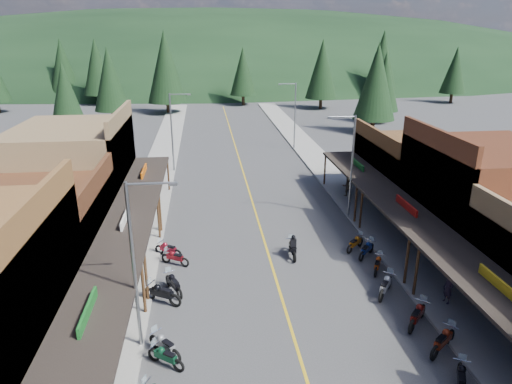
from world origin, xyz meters
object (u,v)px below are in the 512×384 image
object	(u,v)px
streetlight_3	(294,113)
pine_8	(65,93)
bike_west_4	(165,356)
bike_east_9	(355,242)
streetlight_2	(350,162)
pine_6	(455,70)
bike_west_5	(165,344)
bike_east_5	(417,314)
pine_1	(97,67)
pedestrian_east_a	(448,289)
pine_7	(62,65)
pine_5	(382,60)
bike_west_6	(162,293)
pedestrian_east_b	(347,186)
bike_east_3	(461,377)
shop_east_2	(482,199)
rider_on_bike	(293,248)
bike_east_6	(386,285)
shop_west_3	(77,171)
bike_east_8	(367,249)
streetlight_0	(137,260)
pine_3	(243,71)
shop_east_3	(414,171)
bike_east_7	(378,264)
bike_east_4	(443,340)
bike_west_9	(168,249)
pine_11	(376,82)
bike_west_7	(174,283)
pine_9	(384,82)
streetlight_1	(173,129)

from	to	relation	value
streetlight_3	pine_8	bearing A→B (deg)	160.95
bike_west_4	bike_east_9	size ratio (longest dim) A/B	0.99
streetlight_2	pine_6	xyz separation A→B (m)	(39.05, 56.00, 2.02)
bike_west_5	bike_east_5	distance (m)	12.20
streetlight_2	pine_1	world-z (taller)	pine_1
pedestrian_east_a	pine_7	bearing A→B (deg)	-167.22
pine_5	pedestrian_east_a	bearing A→B (deg)	-108.42
bike_west_6	pedestrian_east_b	world-z (taller)	pedestrian_east_b
pine_5	bike_east_3	world-z (taller)	pine_5
shop_east_2	rider_on_bike	xyz separation A→B (m)	(-12.29, 0.27, -2.87)
pine_6	bike_east_6	size ratio (longest dim) A/B	4.94
shop_west_3	pine_8	xyz separation A→B (m)	(-8.22, 28.70, 2.46)
bike_east_8	streetlight_0	bearing A→B (deg)	-107.16
bike_east_9	pine_6	bearing A→B (deg)	104.69
bike_west_6	bike_east_9	distance (m)	13.18
streetlight_0	bike_west_4	xyz separation A→B (m)	(1.07, -1.46, -3.91)
streetlight_3	bike_east_3	xyz separation A→B (m)	(-0.89, -40.17, -3.88)
pine_1	pedestrian_east_b	xyz separation A→B (m)	(32.33, -57.56, -6.19)
pine_1	pine_3	xyz separation A→B (m)	(28.00, -4.00, -0.75)
bike_east_6	shop_east_3	bearing A→B (deg)	97.89
pine_1	bike_east_7	size ratio (longest dim) A/B	6.61
bike_east_3	shop_west_3	bearing A→B (deg)	159.87
bike_west_6	bike_east_4	world-z (taller)	bike_west_6
pine_5	bike_west_9	distance (m)	80.40
bike_east_7	pine_5	bearing A→B (deg)	98.66
shop_east_3	pine_11	size ratio (longest dim) A/B	0.88
rider_on_bike	bike_west_6	bearing A→B (deg)	-149.66
shop_east_3	pine_7	world-z (taller)	pine_7
bike_east_6	bike_east_7	xyz separation A→B (m)	(0.52, 2.56, -0.10)
bike_west_4	pine_11	bearing A→B (deg)	6.34
pine_11	bike_east_8	bearing A→B (deg)	-110.65
shop_east_3	bike_east_5	size ratio (longest dim) A/B	4.83
shop_east_3	bike_west_7	world-z (taller)	shop_east_3
pine_3	bike_east_3	size ratio (longest dim) A/B	5.38
streetlight_3	streetlight_0	bearing A→B (deg)	-111.12
pine_1	bike_east_6	size ratio (longest dim) A/B	5.61
shop_east_2	rider_on_bike	size ratio (longest dim) A/B	5.07
rider_on_bike	bike_east_4	bearing A→B (deg)	-62.35
streetlight_3	pine_9	bearing A→B (deg)	41.34
bike_west_6	bike_east_3	distance (m)	14.65
streetlight_0	bike_west_6	distance (m)	5.19
pine_7	bike_west_4	xyz separation A→B (m)	(26.12, -83.46, -6.69)
shop_east_2	pine_9	world-z (taller)	pine_9
streetlight_1	bike_east_8	xyz separation A→B (m)	(13.16, -20.60, -3.88)
streetlight_1	bike_west_5	distance (m)	29.01
streetlight_1	bike_west_4	distance (m)	29.73
bike_east_8	pedestrian_east_b	world-z (taller)	pedestrian_east_b
pine_11	bike_west_4	distance (m)	52.73
shop_east_2	bike_west_5	xyz separation A→B (m)	(-19.76, -8.43, -2.92)
streetlight_0	bike_west_7	bearing A→B (deg)	76.28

